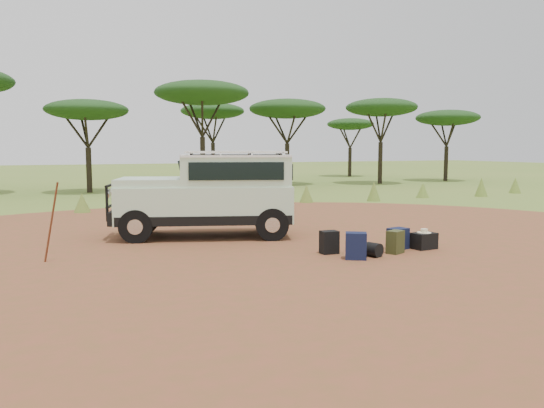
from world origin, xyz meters
name	(u,v)px	position (x,y,z in m)	size (l,w,h in m)	color
ground	(255,251)	(0.00, 0.00, 0.00)	(140.00, 140.00, 0.00)	olive
dirt_clearing	(255,251)	(0.00, 0.00, 0.00)	(23.00, 23.00, 0.01)	brown
grass_fringe	(171,199)	(0.12, 8.67, 0.40)	(36.60, 1.60, 0.90)	olive
acacia_treeline	(136,102)	(0.75, 19.81, 4.87)	(46.70, 13.20, 6.26)	black
safari_vehicle	(211,196)	(-0.28, 2.34, 1.07)	(4.86, 3.11, 2.22)	silver
walking_staff	(51,223)	(-4.17, 0.55, 0.82)	(0.04, 0.04, 1.66)	#5F3116
backpack_black	(329,242)	(1.39, -0.90, 0.25)	(0.37, 0.27, 0.51)	black
backpack_navy	(356,246)	(1.60, -1.63, 0.28)	(0.43, 0.31, 0.56)	#131B3C
backpack_olive	(395,242)	(2.72, -1.45, 0.25)	(0.37, 0.26, 0.51)	#363C1B
duffel_navy	(398,239)	(3.08, -1.07, 0.24)	(0.43, 0.33, 0.49)	#131B3C
hard_case	(424,241)	(3.64, -1.29, 0.19)	(0.53, 0.38, 0.38)	black
stuff_sack	(374,250)	(2.09, -1.56, 0.15)	(0.31, 0.31, 0.31)	black
safari_hat	(424,231)	(3.64, -1.29, 0.41)	(0.32, 0.32, 0.09)	beige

